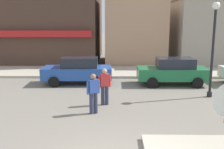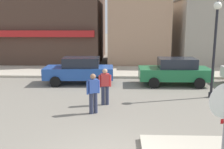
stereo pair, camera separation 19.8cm
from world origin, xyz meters
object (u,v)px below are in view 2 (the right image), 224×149
pedestrian_crossing_near (93,92)px  parked_car_second (175,71)px  lamp_post (215,36)px  parked_car_nearest (80,70)px  pedestrian_crossing_far (105,86)px

pedestrian_crossing_near → parked_car_second: bearing=50.3°
lamp_post → pedestrian_crossing_near: (-5.45, -2.48, -2.09)m
parked_car_nearest → parked_car_second: 5.53m
lamp_post → pedestrian_crossing_far: bearing=-165.1°
parked_car_second → pedestrian_crossing_near: 6.53m
lamp_post → pedestrian_crossing_far: 5.63m
parked_car_second → pedestrian_crossing_far: pedestrian_crossing_far is taller
parked_car_second → pedestrian_crossing_near: pedestrian_crossing_near is taller
parked_car_second → pedestrian_crossing_near: size_ratio=2.48×
lamp_post → parked_car_second: size_ratio=1.14×
lamp_post → parked_car_nearest: (-6.80, 2.68, -2.15)m
parked_car_second → pedestrian_crossing_near: bearing=-129.7°
pedestrian_crossing_near → pedestrian_crossing_far: 1.20m
lamp_post → parked_car_second: bearing=116.6°
parked_car_nearest → parked_car_second: size_ratio=1.02×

